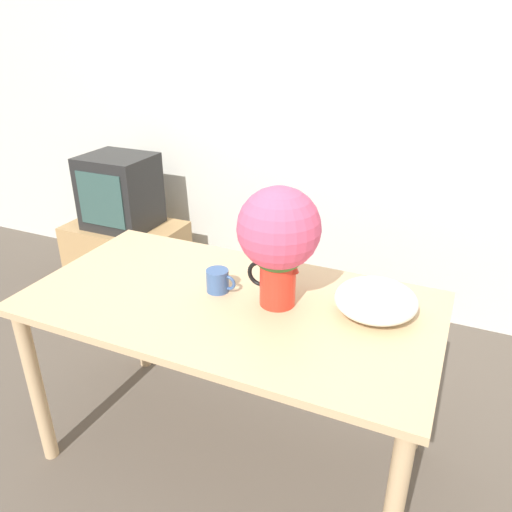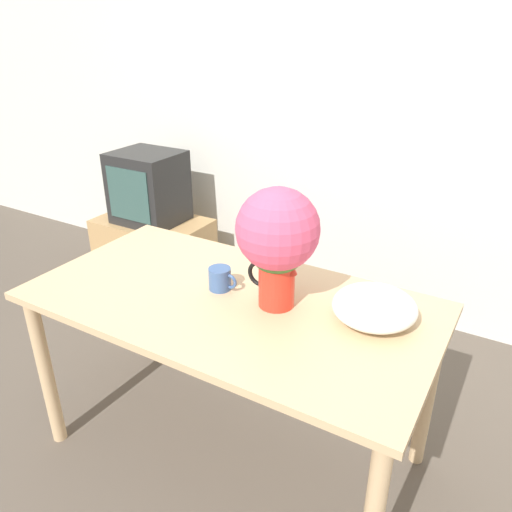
# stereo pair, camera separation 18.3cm
# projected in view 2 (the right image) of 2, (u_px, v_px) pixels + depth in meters

# --- Properties ---
(ground_plane) EXTENTS (12.00, 12.00, 0.00)m
(ground_plane) POSITION_uv_depth(u_px,v_px,m) (211.00, 475.00, 2.11)
(ground_plane) COLOR brown
(wall_back) EXTENTS (8.00, 0.05, 2.60)m
(wall_back) POSITION_uv_depth(u_px,v_px,m) (372.00, 105.00, 2.87)
(wall_back) COLOR silver
(wall_back) RESTS_ON ground_plane
(table) EXTENTS (1.57, 0.83, 0.78)m
(table) POSITION_uv_depth(u_px,v_px,m) (230.00, 320.00, 1.96)
(table) COLOR tan
(table) RESTS_ON ground_plane
(flower_vase) EXTENTS (0.30, 0.30, 0.46)m
(flower_vase) POSITION_uv_depth(u_px,v_px,m) (277.00, 238.00, 1.76)
(flower_vase) COLOR red
(flower_vase) RESTS_ON table
(coffee_mug) EXTENTS (0.12, 0.09, 0.09)m
(coffee_mug) POSITION_uv_depth(u_px,v_px,m) (220.00, 279.00, 1.96)
(coffee_mug) COLOR #385689
(coffee_mug) RESTS_ON table
(white_bowl) EXTENTS (0.30, 0.30, 0.12)m
(white_bowl) POSITION_uv_depth(u_px,v_px,m) (374.00, 307.00, 1.75)
(white_bowl) COLOR white
(white_bowl) RESTS_ON table
(tv_stand) EXTENTS (0.76, 0.49, 0.48)m
(tv_stand) POSITION_uv_depth(u_px,v_px,m) (155.00, 251.00, 3.58)
(tv_stand) COLOR tan
(tv_stand) RESTS_ON ground_plane
(tv_set) EXTENTS (0.44, 0.39, 0.48)m
(tv_set) POSITION_uv_depth(u_px,v_px,m) (148.00, 187.00, 3.37)
(tv_set) COLOR black
(tv_set) RESTS_ON tv_stand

